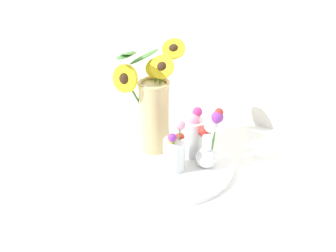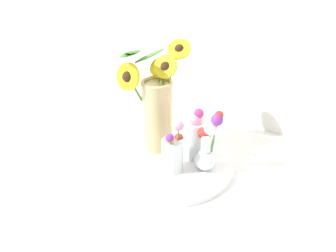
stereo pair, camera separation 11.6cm
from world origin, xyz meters
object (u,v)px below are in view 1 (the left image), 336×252
Objects in this scene: serving_tray at (168,163)px; vase_small_back at (192,134)px; vase_small_center at (175,151)px; mason_jar_sunflowers at (153,106)px; vase_bulb_right at (209,143)px.

vase_small_back reaches higher than serving_tray.
mason_jar_sunflowers is at bearing 144.43° from vase_small_center.
serving_tray is at bearing -33.45° from mason_jar_sunflowers.
vase_small_back is at bearing 152.54° from vase_bulb_right.
vase_bulb_right is at bearing -5.15° from mason_jar_sunflowers.
vase_small_back is (0.13, 0.02, -0.08)m from mason_jar_sunflowers.
mason_jar_sunflowers is at bearing 146.55° from serving_tray.
serving_tray is 0.18m from mason_jar_sunflowers.
vase_small_back is at bearing 8.22° from mason_jar_sunflowers.
mason_jar_sunflowers is 1.87× the size of vase_bulb_right.
serving_tray is at bearing -125.11° from vase_small_back.
mason_jar_sunflowers is 0.21m from vase_bulb_right.
vase_bulb_right is 0.08m from vase_small_back.
mason_jar_sunflowers reaches higher than vase_bulb_right.
vase_small_back is at bearing 83.18° from vase_small_center.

